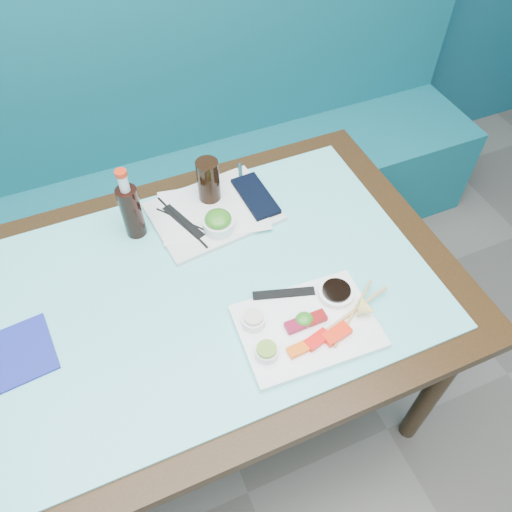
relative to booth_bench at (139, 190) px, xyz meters
name	(u,v)px	position (x,y,z in m)	size (l,w,h in m)	color
booth_bench	(139,190)	(0.00, 0.00, 0.00)	(3.00, 0.56, 1.17)	#0F5864
dining_table	(198,309)	(0.00, -0.84, 0.29)	(1.40, 0.90, 0.75)	black
glass_top	(195,291)	(0.00, -0.84, 0.38)	(1.22, 0.76, 0.01)	#66CBCC
sashimi_plate	(307,326)	(0.22, -1.06, 0.39)	(0.33, 0.24, 0.02)	white
salmon_left	(299,349)	(0.17, -1.11, 0.41)	(0.06, 0.03, 0.01)	#FF570A
salmon_mid	(317,340)	(0.22, -1.11, 0.41)	(0.06, 0.03, 0.02)	red
salmon_right	(337,334)	(0.27, -1.11, 0.41)	(0.07, 0.03, 0.02)	#FA250A
tuna_left	(296,325)	(0.19, -1.05, 0.41)	(0.05, 0.03, 0.02)	maroon
tuna_right	(316,318)	(0.24, -1.05, 0.41)	(0.05, 0.03, 0.02)	maroon
seaweed_garnish	(304,319)	(0.21, -1.05, 0.41)	(0.05, 0.04, 0.02)	#2C7C1C
ramekin_wasabi	(267,352)	(0.09, -1.09, 0.41)	(0.05, 0.05, 0.02)	white
wasabi_fill	(267,349)	(0.09, -1.09, 0.43)	(0.05, 0.05, 0.01)	olive
ramekin_ginger	(253,321)	(0.10, -1.00, 0.41)	(0.06, 0.06, 0.02)	white
ginger_fill	(253,317)	(0.10, -1.00, 0.43)	(0.05, 0.05, 0.01)	beige
soy_dish	(336,293)	(0.32, -1.01, 0.41)	(0.09, 0.09, 0.02)	white
soy_fill	(337,290)	(0.32, -1.01, 0.42)	(0.07, 0.07, 0.01)	black
lemon_wedge	(367,309)	(0.36, -1.09, 0.42)	(0.05, 0.05, 0.04)	#F6E574
chopstick_sleeve	(284,293)	(0.20, -0.95, 0.40)	(0.16, 0.03, 0.00)	black
wooden_chopstick_a	(350,313)	(0.33, -1.07, 0.40)	(0.01, 0.01, 0.25)	tan
wooden_chopstick_b	(354,312)	(0.34, -1.07, 0.40)	(0.01, 0.01, 0.22)	tan
serving_tray	(213,212)	(0.14, -0.60, 0.39)	(0.35, 0.26, 0.01)	silver
paper_placemat	(213,210)	(0.14, -0.60, 0.40)	(0.31, 0.22, 0.00)	silver
seaweed_bowl	(219,225)	(0.13, -0.68, 0.41)	(0.09, 0.09, 0.04)	white
seaweed_salad	(218,219)	(0.13, -0.68, 0.44)	(0.08, 0.08, 0.04)	#2F771B
cola_glass	(208,181)	(0.15, -0.55, 0.46)	(0.07, 0.07, 0.14)	black
navy_pouch	(255,196)	(0.27, -0.60, 0.40)	(0.08, 0.18, 0.01)	black
fork	(241,175)	(0.27, -0.50, 0.40)	(0.01, 0.01, 0.10)	silver
black_chopstick_a	(182,222)	(0.04, -0.61, 0.40)	(0.01, 0.01, 0.25)	black
black_chopstick_b	(185,221)	(0.05, -0.61, 0.40)	(0.01, 0.01, 0.20)	black
tray_sleeve	(183,222)	(0.04, -0.61, 0.40)	(0.03, 0.17, 0.00)	black
cola_bottle_body	(132,212)	(-0.09, -0.58, 0.47)	(0.06, 0.06, 0.16)	black
cola_bottle_neck	(123,183)	(-0.09, -0.58, 0.57)	(0.03, 0.03, 0.05)	silver
cola_bottle_cap	(121,173)	(-0.09, -0.58, 0.61)	(0.03, 0.03, 0.01)	red
blue_napkin	(16,354)	(-0.45, -0.85, 0.39)	(0.17, 0.17, 0.01)	navy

